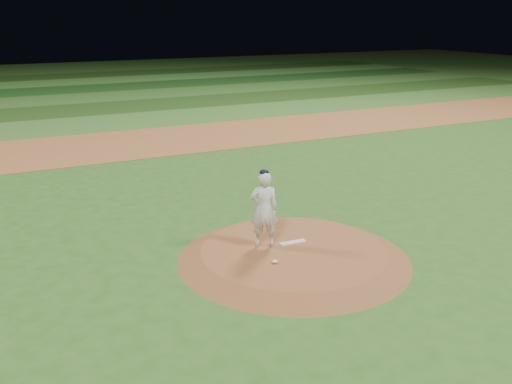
# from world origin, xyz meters

# --- Properties ---
(ground) EXTENTS (120.00, 120.00, 0.00)m
(ground) POSITION_xyz_m (0.00, 0.00, 0.00)
(ground) COLOR #2F5D1E
(ground) RESTS_ON ground
(infield_dirt_band) EXTENTS (70.00, 6.00, 0.02)m
(infield_dirt_band) POSITION_xyz_m (0.00, 14.00, 0.01)
(infield_dirt_band) COLOR #9B5C30
(infield_dirt_band) RESTS_ON ground
(outfield_stripe_0) EXTENTS (70.00, 5.00, 0.02)m
(outfield_stripe_0) POSITION_xyz_m (0.00, 19.50, 0.01)
(outfield_stripe_0) COLOR #3A6C27
(outfield_stripe_0) RESTS_ON ground
(outfield_stripe_1) EXTENTS (70.00, 5.00, 0.02)m
(outfield_stripe_1) POSITION_xyz_m (0.00, 24.50, 0.01)
(outfield_stripe_1) COLOR #214516
(outfield_stripe_1) RESTS_ON ground
(outfield_stripe_2) EXTENTS (70.00, 5.00, 0.02)m
(outfield_stripe_2) POSITION_xyz_m (0.00, 29.50, 0.01)
(outfield_stripe_2) COLOR #336524
(outfield_stripe_2) RESTS_ON ground
(outfield_stripe_3) EXTENTS (70.00, 5.00, 0.02)m
(outfield_stripe_3) POSITION_xyz_m (0.00, 34.50, 0.01)
(outfield_stripe_3) COLOR #194616
(outfield_stripe_3) RESTS_ON ground
(outfield_stripe_4) EXTENTS (70.00, 5.00, 0.02)m
(outfield_stripe_4) POSITION_xyz_m (0.00, 39.50, 0.01)
(outfield_stripe_4) COLOR #3B7C2D
(outfield_stripe_4) RESTS_ON ground
(outfield_stripe_5) EXTENTS (70.00, 5.00, 0.02)m
(outfield_stripe_5) POSITION_xyz_m (0.00, 44.50, 0.01)
(outfield_stripe_5) COLOR #1F4315
(outfield_stripe_5) RESTS_ON ground
(pitchers_mound) EXTENTS (5.50, 5.50, 0.25)m
(pitchers_mound) POSITION_xyz_m (0.00, 0.00, 0.12)
(pitchers_mound) COLOR brown
(pitchers_mound) RESTS_ON ground
(pitching_rubber) EXTENTS (0.67, 0.19, 0.03)m
(pitching_rubber) POSITION_xyz_m (0.16, 0.33, 0.27)
(pitching_rubber) COLOR white
(pitching_rubber) RESTS_ON pitchers_mound
(rosin_bag) EXTENTS (0.14, 0.14, 0.07)m
(rosin_bag) POSITION_xyz_m (-0.77, -0.50, 0.29)
(rosin_bag) COLOR white
(rosin_bag) RESTS_ON pitchers_mound
(pitcher_on_mound) EXTENTS (0.78, 0.66, 1.89)m
(pitcher_on_mound) POSITION_xyz_m (-0.52, 0.53, 1.18)
(pitcher_on_mound) COLOR white
(pitcher_on_mound) RESTS_ON pitchers_mound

